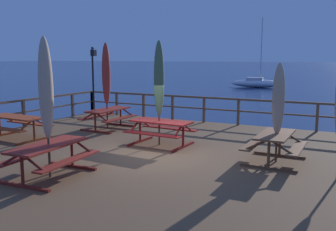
{
  "coord_description": "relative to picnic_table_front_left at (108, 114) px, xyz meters",
  "views": [
    {
      "loc": [
        5.01,
        -8.85,
        3.33
      ],
      "look_at": [
        0.0,
        0.87,
        1.62
      ],
      "focal_mm": 39.7,
      "sensor_mm": 36.0,
      "label": 1
    }
  ],
  "objects": [
    {
      "name": "patio_umbrella_tall_back_right",
      "position": [
        2.32,
        -5.41,
        1.46
      ],
      "size": [
        0.32,
        0.32,
        3.18
      ],
      "color": "#4C3828",
      "rests_on": "wooden_deck"
    },
    {
      "name": "sailboat_distant",
      "position": [
        -1.79,
        30.45,
        -0.67
      ],
      "size": [
        6.14,
        2.3,
        7.72
      ],
      "color": "silver",
      "rests_on": "ground"
    },
    {
      "name": "wooden_deck",
      "position": [
        3.47,
        -2.61,
        -0.87
      ],
      "size": [
        13.7,
        11.58,
        0.62
      ],
      "primitive_type": "cube",
      "color": "brown",
      "rests_on": "ground"
    },
    {
      "name": "railing_waterside_far",
      "position": [
        3.47,
        3.03,
        0.17
      ],
      "size": [
        13.5,
        0.1,
        1.09
      ],
      "color": "brown",
      "rests_on": "wooden_deck"
    },
    {
      "name": "picnic_table_mid_right",
      "position": [
        2.3,
        -5.4,
        0.0
      ],
      "size": [
        1.52,
        2.07,
        0.78
      ],
      "color": "maroon",
      "rests_on": "wooden_deck"
    },
    {
      "name": "patio_umbrella_tall_front",
      "position": [
        6.67,
        -1.76,
        1.09
      ],
      "size": [
        0.32,
        0.32,
        2.59
      ],
      "color": "#4C3828",
      "rests_on": "wooden_deck"
    },
    {
      "name": "patio_umbrella_short_front",
      "position": [
        3.02,
        -1.47,
        1.49
      ],
      "size": [
        0.32,
        0.32,
        3.23
      ],
      "color": "#4C3828",
      "rests_on": "wooden_deck"
    },
    {
      "name": "ground_plane",
      "position": [
        3.47,
        -2.61,
        -1.18
      ],
      "size": [
        600.0,
        600.0,
        0.0
      ],
      "primitive_type": "plane",
      "color": "navy"
    },
    {
      "name": "patio_umbrella_tall_back_left",
      "position": [
        -0.08,
        0.02,
        1.52
      ],
      "size": [
        0.32,
        0.32,
        3.27
      ],
      "color": "#4C3828",
      "rests_on": "wooden_deck"
    },
    {
      "name": "picnic_table_front_left",
      "position": [
        0.0,
        0.0,
        0.0
      ],
      "size": [
        1.43,
        1.98,
        0.78
      ],
      "color": "maroon",
      "rests_on": "wooden_deck"
    },
    {
      "name": "picnic_table_front_right",
      "position": [
        -1.69,
        -2.89,
        0.0
      ],
      "size": [
        2.14,
        1.49,
        0.78
      ],
      "color": "#993819",
      "rests_on": "wooden_deck"
    },
    {
      "name": "picnic_table_mid_centre",
      "position": [
        3.07,
        -1.46,
        -0.0
      ],
      "size": [
        1.98,
        1.47,
        0.78
      ],
      "color": "maroon",
      "rests_on": "wooden_deck"
    },
    {
      "name": "picnic_table_back_left",
      "position": [
        6.64,
        -1.82,
        -0.01
      ],
      "size": [
        1.4,
        1.75,
        0.78
      ],
      "color": "brown",
      "rests_on": "wooden_deck"
    },
    {
      "name": "lamp_post_hooked",
      "position": [
        -2.54,
        2.34,
        1.55
      ],
      "size": [
        0.53,
        0.54,
        3.2
      ],
      "color": "black",
      "rests_on": "wooden_deck"
    }
  ]
}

